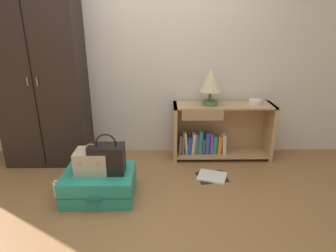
% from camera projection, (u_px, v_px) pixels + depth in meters
% --- Properties ---
extents(ground_plane, '(9.00, 9.00, 0.00)m').
position_uv_depth(ground_plane, '(141.00, 223.00, 2.43)').
color(ground_plane, olive).
extents(back_wall, '(6.40, 0.10, 2.60)m').
position_uv_depth(back_wall, '(147.00, 48.00, 3.39)').
color(back_wall, beige).
rests_on(back_wall, ground_plane).
extents(wardrobe, '(0.93, 0.47, 2.03)m').
position_uv_depth(wardrobe, '(41.00, 77.00, 3.20)').
color(wardrobe, black).
rests_on(wardrobe, ground_plane).
extents(bookshelf, '(1.19, 0.35, 0.68)m').
position_uv_depth(bookshelf, '(217.00, 132.00, 3.52)').
color(bookshelf, tan).
rests_on(bookshelf, ground_plane).
extents(table_lamp, '(0.27, 0.27, 0.42)m').
position_uv_depth(table_lamp, '(211.00, 82.00, 3.26)').
color(table_lamp, '#4C7542').
rests_on(table_lamp, bookshelf).
extents(bowl, '(0.16, 0.16, 0.05)m').
position_uv_depth(bowl, '(255.00, 102.00, 3.39)').
color(bowl, silver).
rests_on(bowl, bookshelf).
extents(suitcase_large, '(0.67, 0.52, 0.26)m').
position_uv_depth(suitcase_large, '(100.00, 184.00, 2.76)').
color(suitcase_large, teal).
rests_on(suitcase_large, ground_plane).
extents(train_case, '(0.30, 0.24, 0.29)m').
position_uv_depth(train_case, '(92.00, 161.00, 2.69)').
color(train_case, '#B7A88E').
rests_on(train_case, suitcase_large).
extents(handbag, '(0.32, 0.19, 0.39)m').
position_uv_depth(handbag, '(107.00, 159.00, 2.67)').
color(handbag, black).
rests_on(handbag, suitcase_large).
extents(bottle, '(0.06, 0.06, 0.18)m').
position_uv_depth(bottle, '(57.00, 190.00, 2.76)').
color(bottle, white).
rests_on(bottle, ground_plane).
extents(open_book_on_floor, '(0.36, 0.33, 0.02)m').
position_uv_depth(open_book_on_floor, '(212.00, 176.00, 3.14)').
color(open_book_on_floor, white).
rests_on(open_book_on_floor, ground_plane).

